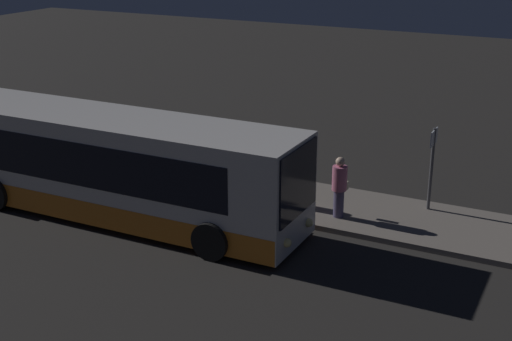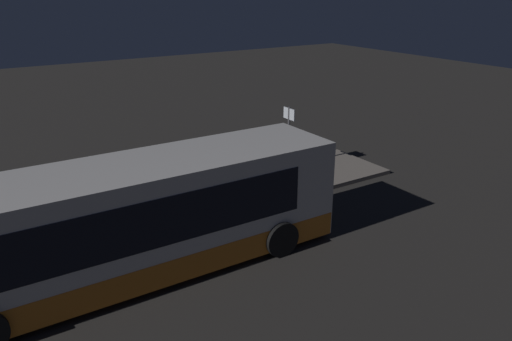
% 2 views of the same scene
% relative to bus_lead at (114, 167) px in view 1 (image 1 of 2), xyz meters
% --- Properties ---
extents(ground, '(80.00, 80.00, 0.00)m').
position_rel_bus_lead_xyz_m(ground, '(1.57, 0.03, -1.52)').
color(ground, '#2B2826').
extents(platform, '(20.00, 3.27, 0.16)m').
position_rel_bus_lead_xyz_m(platform, '(1.57, 3.27, -1.44)').
color(platform, slate).
rests_on(platform, ground).
extents(bus_lead, '(11.81, 2.87, 3.06)m').
position_rel_bus_lead_xyz_m(bus_lead, '(0.00, 0.00, 0.00)').
color(bus_lead, silver).
rests_on(bus_lead, ground).
extents(passenger_boarding, '(0.47, 0.47, 1.86)m').
position_rel_bus_lead_xyz_m(passenger_boarding, '(1.46, 2.77, -0.33)').
color(passenger_boarding, gray).
rests_on(passenger_boarding, platform).
extents(passenger_waiting, '(0.45, 0.61, 1.83)m').
position_rel_bus_lead_xyz_m(passenger_waiting, '(6.11, 2.53, -0.39)').
color(passenger_waiting, '#4C476B').
rests_on(passenger_waiting, platform).
extents(passenger_with_bags, '(0.62, 0.46, 1.76)m').
position_rel_bus_lead_xyz_m(passenger_with_bags, '(3.63, 2.76, -0.42)').
color(passenger_with_bags, '#2D2D33').
rests_on(passenger_with_bags, platform).
extents(suitcase, '(0.35, 0.25, 0.95)m').
position_rel_bus_lead_xyz_m(suitcase, '(3.09, 2.90, -1.01)').
color(suitcase, maroon).
rests_on(suitcase, platform).
extents(sign_post, '(0.10, 0.71, 2.52)m').
position_rel_bus_lead_xyz_m(sign_post, '(8.31, 4.28, 0.23)').
color(sign_post, '#4C4C51').
rests_on(sign_post, platform).
extents(trash_bin, '(0.44, 0.44, 0.65)m').
position_rel_bus_lead_xyz_m(trash_bin, '(-1.16, 3.91, -1.04)').
color(trash_bin, '#3F3F44').
rests_on(trash_bin, platform).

